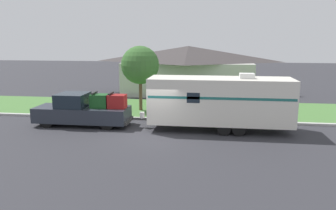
% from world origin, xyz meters
% --- Properties ---
extents(ground_plane, '(120.00, 120.00, 0.00)m').
position_xyz_m(ground_plane, '(0.00, 0.00, 0.00)').
color(ground_plane, '#2D2D33').
extents(curb_strip, '(80.00, 0.30, 0.14)m').
position_xyz_m(curb_strip, '(0.00, 3.75, 0.07)').
color(curb_strip, '#ADADA8').
rests_on(curb_strip, ground_plane).
extents(lawn_strip, '(80.00, 7.00, 0.03)m').
position_xyz_m(lawn_strip, '(0.00, 7.40, 0.01)').
color(lawn_strip, '#477538').
rests_on(lawn_strip, ground_plane).
extents(house_across_street, '(12.85, 7.21, 4.55)m').
position_xyz_m(house_across_street, '(0.77, 15.05, 2.35)').
color(house_across_street, '#B2B2A8').
rests_on(house_across_street, ground_plane).
extents(pickup_truck, '(5.80, 1.94, 2.06)m').
position_xyz_m(pickup_truck, '(-4.65, 1.90, 0.91)').
color(pickup_truck, black).
rests_on(pickup_truck, ground_plane).
extents(travel_trailer, '(9.18, 2.42, 3.31)m').
position_xyz_m(travel_trailer, '(3.54, 1.90, 1.74)').
color(travel_trailer, black).
rests_on(travel_trailer, ground_plane).
extents(mailbox, '(0.48, 0.20, 1.32)m').
position_xyz_m(mailbox, '(-6.51, 4.62, 1.02)').
color(mailbox, brown).
rests_on(mailbox, ground_plane).
extents(tree_in_yard, '(2.76, 2.76, 4.73)m').
position_xyz_m(tree_in_yard, '(-2.10, 6.54, 3.33)').
color(tree_in_yard, brown).
rests_on(tree_in_yard, ground_plane).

